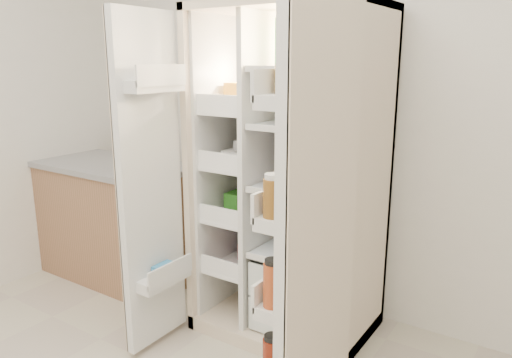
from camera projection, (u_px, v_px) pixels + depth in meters
The scene contains 5 objects.
wall_back at pixel (339, 90), 2.81m from camera, with size 4.00×0.02×2.70m, color silver.
refrigerator at pixel (296, 202), 2.72m from camera, with size 0.92×0.70×1.80m.
freezer_door at pixel (151, 187), 2.47m from camera, with size 0.15×0.40×1.72m.
fridge_door at pixel (314, 231), 1.87m from camera, with size 0.17×0.58×1.72m.
kitchen_counter at pixel (118, 220), 3.44m from camera, with size 1.14×0.61×0.83m.
Camera 1 is at (1.18, -0.64, 1.52)m, focal length 34.00 mm.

